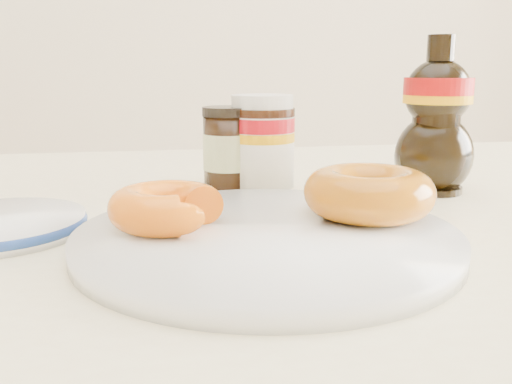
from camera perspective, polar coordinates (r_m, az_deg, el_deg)
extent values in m
cube|color=#FFF2C2|center=(0.58, 2.89, -3.77)|extent=(1.40, 0.90, 0.04)
cylinder|color=white|center=(0.46, 1.09, -4.68)|extent=(0.31, 0.31, 0.02)
torus|color=white|center=(0.46, 1.09, -4.54)|extent=(0.30, 0.30, 0.01)
torus|color=orange|center=(0.47, -8.94, -1.50)|extent=(0.10, 0.10, 0.03)
torus|color=#AF5D0B|center=(0.50, 11.21, -0.05)|extent=(0.14, 0.14, 0.04)
cylinder|color=white|center=(0.69, 0.62, 4.35)|extent=(0.08, 0.08, 0.09)
cylinder|color=maroon|center=(0.68, 0.62, 6.78)|extent=(0.08, 0.08, 0.02)
cylinder|color=#D89905|center=(0.68, 0.62, 5.56)|extent=(0.08, 0.08, 0.01)
cylinder|color=black|center=(0.68, 0.63, 8.01)|extent=(0.08, 0.08, 0.01)
cylinder|color=white|center=(0.68, 0.63, 8.93)|extent=(0.07, 0.07, 0.02)
cylinder|color=black|center=(0.68, -2.83, 4.08)|extent=(0.06, 0.06, 0.09)
cylinder|color=beige|center=(0.68, -2.83, 4.08)|extent=(0.06, 0.06, 0.04)
cylinder|color=black|center=(0.68, -2.88, 8.04)|extent=(0.06, 0.06, 0.01)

